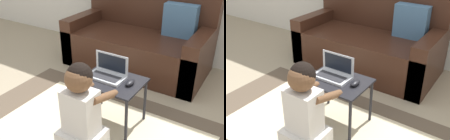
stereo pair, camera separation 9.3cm
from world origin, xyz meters
TOP-DOWN VIEW (x-y plane):
  - ground_plane at (0.00, 0.00)m, footprint 16.00×16.00m
  - area_rug at (0.07, 0.01)m, footprint 2.34×1.34m
  - couch at (-0.24, 1.34)m, footprint 1.63×0.83m
  - laptop_desk at (0.07, 0.22)m, footprint 0.49×0.37m
  - laptop at (0.01, 0.25)m, footprint 0.30×0.17m
  - computer_mouse at (0.22, 0.24)m, footprint 0.06×0.11m
  - person_seated at (0.07, -0.19)m, footprint 0.31×0.42m

SIDE VIEW (x-z plane):
  - ground_plane at x=0.00m, z-range 0.00..0.00m
  - area_rug at x=0.07m, z-range 0.00..0.01m
  - couch at x=-0.24m, z-range -0.15..0.76m
  - person_seated at x=0.07m, z-range -0.02..0.71m
  - laptop_desk at x=0.07m, z-range 0.15..0.56m
  - computer_mouse at x=0.22m, z-range 0.41..0.45m
  - laptop at x=0.01m, z-range 0.35..0.54m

